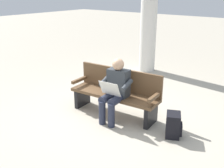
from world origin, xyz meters
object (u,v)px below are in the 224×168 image
Objects in this scene: person_seated at (115,89)px; backpack at (173,125)px; bench_near at (116,92)px; support_pillar at (149,17)px.

backpack is (-1.15, -0.11, -0.42)m from person_seated.
bench_near is 0.57× the size of support_pillar.
support_pillar is at bearing -52.33° from backpack.
bench_near is at bearing 109.84° from support_pillar.
person_seated is 1.23m from backpack.
support_pillar is (2.36, -3.06, 1.40)m from backpack.
support_pillar reaches higher than backpack.
backpack is at bearing 127.67° from support_pillar.
backpack is at bearing 170.34° from bench_near.
person_seated is at bearing 119.60° from bench_near.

